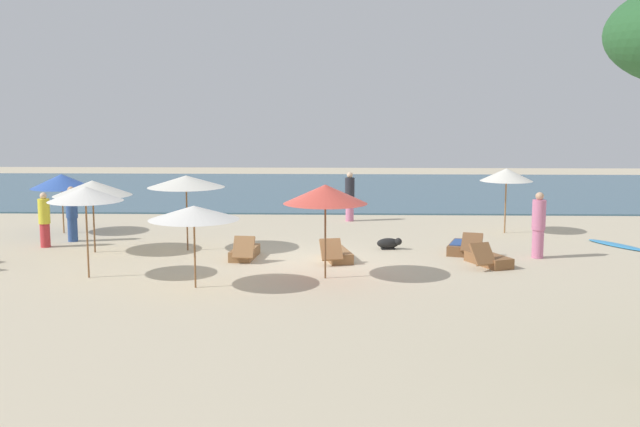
{
  "coord_description": "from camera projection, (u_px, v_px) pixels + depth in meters",
  "views": [
    {
      "loc": [
        0.6,
        -20.95,
        4.42
      ],
      "look_at": [
        -0.05,
        1.79,
        1.1
      ],
      "focal_mm": 44.13,
      "sensor_mm": 36.0,
      "label": 1
    }
  ],
  "objects": [
    {
      "name": "person_3",
      "position": [
        350.0,
        196.0,
        28.62
      ],
      "size": [
        0.49,
        0.49,
        1.8
      ],
      "color": "#D17299",
      "rests_on": "ground_plane"
    },
    {
      "name": "umbrella_4",
      "position": [
        194.0,
        213.0,
        18.32
      ],
      "size": [
        2.13,
        2.13,
        1.96
      ],
      "color": "brown",
      "rests_on": "ground_plane"
    },
    {
      "name": "person_2",
      "position": [
        44.0,
        220.0,
        23.56
      ],
      "size": [
        0.49,
        0.49,
        1.66
      ],
      "color": "#BF3338",
      "rests_on": "ground_plane"
    },
    {
      "name": "lounger_0",
      "position": [
        245.0,
        252.0,
        21.98
      ],
      "size": [
        0.74,
        1.71,
        0.72
      ],
      "color": "olive",
      "rests_on": "ground_plane"
    },
    {
      "name": "umbrella_5",
      "position": [
        92.0,
        188.0,
        22.59
      ],
      "size": [
        2.24,
        2.24,
        2.1
      ],
      "color": "brown",
      "rests_on": "ground_plane"
    },
    {
      "name": "lounger_2",
      "position": [
        336.0,
        254.0,
        21.69
      ],
      "size": [
        0.94,
        1.77,
        0.7
      ],
      "color": "olive",
      "rests_on": "ground_plane"
    },
    {
      "name": "ground_plane",
      "position": [
        320.0,
        263.0,
        21.38
      ],
      "size": [
        60.0,
        60.0,
        0.0
      ],
      "primitive_type": "plane",
      "color": "beige"
    },
    {
      "name": "lounger_4",
      "position": [
        488.0,
        259.0,
        21.04
      ],
      "size": [
        1.21,
        1.78,
        0.7
      ],
      "color": "brown",
      "rests_on": "ground_plane"
    },
    {
      "name": "umbrella_2",
      "position": [
        186.0,
        181.0,
        22.88
      ],
      "size": [
        2.25,
        2.25,
        2.22
      ],
      "color": "brown",
      "rests_on": "ground_plane"
    },
    {
      "name": "lounger_1",
      "position": [
        462.0,
        247.0,
        22.77
      ],
      "size": [
        1.05,
        1.8,
        0.67
      ],
      "color": "brown",
      "rests_on": "ground_plane"
    },
    {
      "name": "dog",
      "position": [
        389.0,
        243.0,
        23.3
      ],
      "size": [
        0.76,
        0.42,
        0.35
      ],
      "color": "black",
      "rests_on": "ground_plane"
    },
    {
      "name": "umbrella_1",
      "position": [
        506.0,
        175.0,
        25.9
      ],
      "size": [
        1.73,
        1.73,
        2.16
      ],
      "color": "olive",
      "rests_on": "ground_plane"
    },
    {
      "name": "umbrella_0",
      "position": [
        85.0,
        194.0,
        19.33
      ],
      "size": [
        1.85,
        1.85,
        2.29
      ],
      "color": "brown",
      "rests_on": "ground_plane"
    },
    {
      "name": "umbrella_3",
      "position": [
        62.0,
        181.0,
        25.91
      ],
      "size": [
        2.02,
        2.02,
        1.97
      ],
      "color": "olive",
      "rests_on": "ground_plane"
    },
    {
      "name": "surfboard",
      "position": [
        617.0,
        245.0,
        23.8
      ],
      "size": [
        1.46,
        2.18,
        0.07
      ],
      "color": "#338CCC",
      "rests_on": "ground_plane"
    },
    {
      "name": "person_4",
      "position": [
        72.0,
        214.0,
        24.5
      ],
      "size": [
        0.5,
        0.5,
        1.73
      ],
      "color": "#2D4C8C",
      "rests_on": "ground_plane"
    },
    {
      "name": "ocean_water",
      "position": [
        330.0,
        190.0,
        38.19
      ],
      "size": [
        48.0,
        16.0,
        0.06
      ],
      "primitive_type": "cube",
      "color": "#3D6075",
      "rests_on": "ground_plane"
    },
    {
      "name": "person_1",
      "position": [
        539.0,
        225.0,
        21.92
      ],
      "size": [
        0.49,
        0.49,
        1.86
      ],
      "color": "#D17299",
      "rests_on": "ground_plane"
    },
    {
      "name": "umbrella_6",
      "position": [
        325.0,
        194.0,
        19.25
      ],
      "size": [
        2.08,
        2.08,
        2.35
      ],
      "color": "brown",
      "rests_on": "ground_plane"
    }
  ]
}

